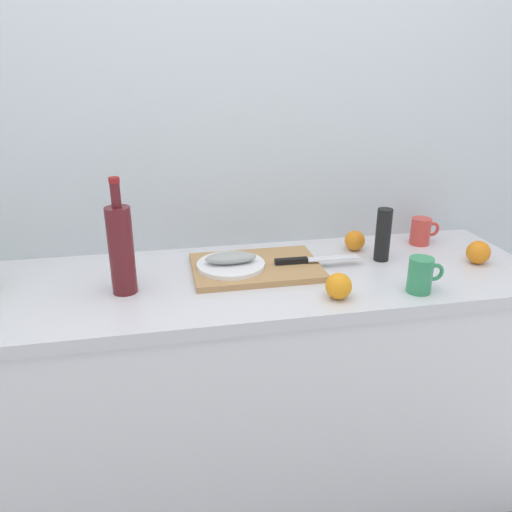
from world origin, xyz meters
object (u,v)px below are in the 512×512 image
orange_0 (339,286)px  pepper_mill (383,235)px  fish_fillet (231,258)px  chef_knife (307,260)px  coffee_mug_0 (421,275)px  cutting_board (256,267)px  coffee_mug_1 (421,231)px  white_plate (231,265)px  wine_bottle (121,248)px

orange_0 → pepper_mill: pepper_mill is taller
fish_fillet → pepper_mill: bearing=1.1°
chef_knife → coffee_mug_0: bearing=-39.8°
cutting_board → orange_0: size_ratio=5.39×
coffee_mug_0 → orange_0: bearing=178.7°
chef_knife → coffee_mug_1: (0.49, 0.14, 0.02)m
white_plate → coffee_mug_0: coffee_mug_0 is taller
wine_bottle → pepper_mill: 0.87m
fish_fillet → coffee_mug_1: size_ratio=1.47×
fish_fillet → orange_0: orange_0 is taller
wine_bottle → pepper_mill: bearing=5.9°
chef_knife → coffee_mug_0: size_ratio=2.59×
white_plate → chef_knife: (0.25, -0.01, 0.00)m
wine_bottle → pepper_mill: wine_bottle is taller
chef_knife → wine_bottle: (-0.59, -0.07, 0.11)m
white_plate → pepper_mill: (0.53, 0.01, 0.06)m
wine_bottle → coffee_mug_0: wine_bottle is taller
wine_bottle → coffee_mug_1: wine_bottle is taller
white_plate → fish_fillet: bearing=26.6°
chef_knife → orange_0: 0.24m
white_plate → orange_0: orange_0 is taller
wine_bottle → orange_0: 0.64m
cutting_board → coffee_mug_0: size_ratio=3.73×
white_plate → orange_0: 0.37m
fish_fillet → white_plate: bearing=-153.4°
cutting_board → pepper_mill: pepper_mill is taller
coffee_mug_1 → orange_0: bearing=-140.7°
cutting_board → pepper_mill: bearing=0.5°
coffee_mug_0 → orange_0: coffee_mug_0 is taller
chef_knife → orange_0: (0.02, -0.24, 0.01)m
wine_bottle → cutting_board: bearing=11.6°
coffee_mug_1 → orange_0: 0.60m
fish_fillet → wine_bottle: (-0.33, -0.08, 0.09)m
coffee_mug_0 → orange_0: size_ratio=1.45×
cutting_board → white_plate: white_plate is taller
coffee_mug_0 → cutting_board: bearing=150.0°
chef_knife → wine_bottle: wine_bottle is taller
fish_fillet → wine_bottle: wine_bottle is taller
white_plate → fish_fillet: fish_fillet is taller
coffee_mug_1 → chef_knife: bearing=-163.6°
cutting_board → wine_bottle: 0.45m
fish_fillet → pepper_mill: 0.53m
coffee_mug_1 → pepper_mill: 0.25m
coffee_mug_1 → orange_0: (-0.46, -0.38, -0.01)m
white_plate → fish_fillet: (0.00, 0.00, 0.03)m
white_plate → coffee_mug_1: 0.76m
coffee_mug_0 → orange_0: (-0.26, 0.01, -0.02)m
cutting_board → coffee_mug_1: (0.66, 0.13, 0.04)m
fish_fillet → wine_bottle: size_ratio=0.48×
cutting_board → fish_fillet: bearing=-175.5°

